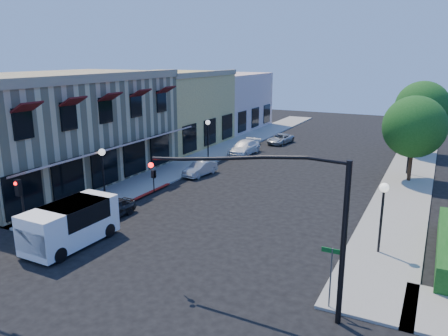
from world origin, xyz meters
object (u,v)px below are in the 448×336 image
at_px(parked_car_c, 244,148).
at_px(street_tree_b, 422,108).
at_px(secondary_signal, 21,198).
at_px(lamppost_left_far, 208,129).
at_px(lamppost_left_near, 102,162).
at_px(parked_car_b, 200,169).
at_px(white_van, 69,222).
at_px(parked_car_a, 112,209).
at_px(parked_car_d, 280,139).
at_px(street_tree_a, 414,127).
at_px(lamppost_right_far, 410,141).
at_px(lamppost_right_near, 383,200).
at_px(street_name_sign, 331,268).
at_px(signal_mast_arm, 285,206).

bearing_deg(parked_car_c, street_tree_b, 28.03).
height_order(secondary_signal, lamppost_left_far, lamppost_left_far).
xyz_separation_m(lamppost_left_near, parked_car_b, (2.30, 8.46, -2.18)).
bearing_deg(white_van, parked_car_b, 92.79).
distance_m(white_van, parked_car_a, 4.03).
xyz_separation_m(street_tree_b, parked_car_d, (-13.60, -0.48, -4.02)).
height_order(street_tree_a, parked_car_c, street_tree_a).
distance_m(lamppost_right_far, parked_car_a, 23.34).
distance_m(street_tree_a, white_van, 24.69).
bearing_deg(lamppost_right_near, lamppost_left_near, 180.00).
relative_size(street_name_sign, lamppost_left_near, 0.70).
height_order(street_name_sign, lamppost_left_far, lamppost_left_far).
height_order(secondary_signal, parked_car_a, secondary_signal).
height_order(signal_mast_arm, street_name_sign, signal_mast_arm).
bearing_deg(parked_car_b, white_van, -80.35).
xyz_separation_m(secondary_signal, parked_car_d, (3.20, 30.11, -1.79)).
bearing_deg(parked_car_c, street_name_sign, -55.99).
bearing_deg(parked_car_b, lamppost_left_far, 119.40).
distance_m(street_name_sign, parked_car_d, 31.82).
height_order(signal_mast_arm, parked_car_c, signal_mast_arm).
xyz_separation_m(street_name_sign, lamppost_left_far, (-16.00, 19.80, 1.04)).
distance_m(parked_car_c, parked_car_d, 6.67).
xyz_separation_m(lamppost_left_near, white_van, (3.00, -5.91, -1.50)).
bearing_deg(parked_car_d, secondary_signal, -88.52).
distance_m(lamppost_left_near, lamppost_right_near, 17.00).
bearing_deg(lamppost_right_far, signal_mast_arm, -96.70).
height_order(parked_car_a, parked_car_d, parked_car_a).
xyz_separation_m(street_tree_b, secondary_signal, (-16.80, -30.59, -2.23)).
bearing_deg(signal_mast_arm, lamppost_left_near, 155.63).
bearing_deg(lamppost_right_near, signal_mast_arm, -112.12).
relative_size(white_van, parked_car_b, 1.46).
xyz_separation_m(street_name_sign, parked_car_a, (-13.70, 3.80, -1.15)).
bearing_deg(lamppost_right_far, lamppost_left_near, -136.74).
bearing_deg(parked_car_d, lamppost_left_far, -103.69).
distance_m(street_tree_b, parked_car_d, 14.19).
bearing_deg(lamppost_right_far, secondary_signal, -126.14).
relative_size(lamppost_left_far, parked_car_d, 0.94).
bearing_deg(parked_car_d, white_van, -83.82).
distance_m(street_tree_a, lamppost_right_far, 2.49).
height_order(lamppost_left_near, lamppost_left_far, same).
relative_size(signal_mast_arm, parked_car_c, 1.79).
distance_m(parked_car_a, parked_car_d, 25.56).
xyz_separation_m(street_tree_a, signal_mast_arm, (-2.94, -20.50, -0.11)).
bearing_deg(signal_mast_arm, lamppost_right_near, 67.88).
xyz_separation_m(secondary_signal, parked_car_c, (1.80, 23.59, -1.67)).
xyz_separation_m(street_tree_a, secondary_signal, (-16.80, -20.59, -1.88)).
distance_m(street_tree_a, street_tree_b, 10.01).
bearing_deg(white_van, lamppost_right_near, 22.89).
xyz_separation_m(street_tree_a, parked_car_d, (-13.60, 9.52, -3.67)).
distance_m(lamppost_right_near, lamppost_right_far, 16.00).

